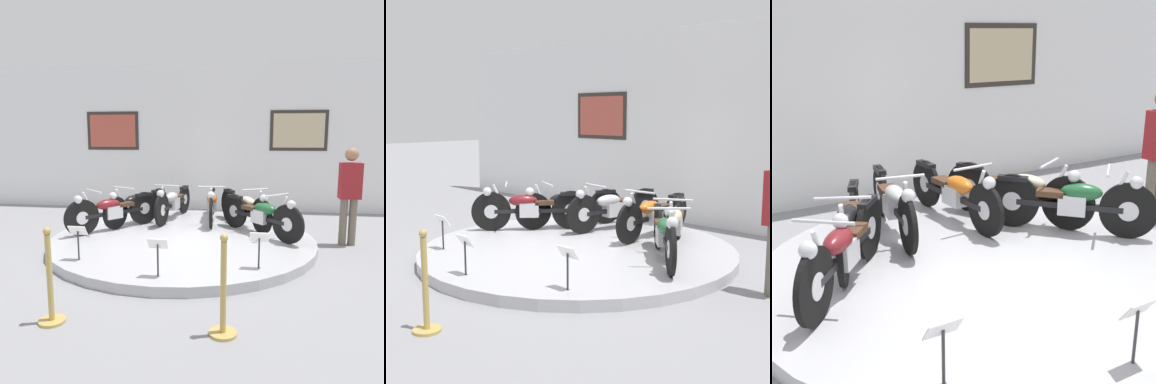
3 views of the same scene
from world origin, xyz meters
The scene contains 15 objects.
ground_plane centered at (0.00, 0.00, 0.00)m, with size 60.00×60.00×0.00m, color gray.
display_platform centered at (0.00, 0.00, 0.07)m, with size 4.65×4.65×0.15m, color #ADADB2.
back_wall centered at (0.00, 3.30, 1.87)m, with size 14.00×0.22×3.75m.
motorcycle_maroon centered at (-1.39, 0.23, 0.54)m, with size 1.34×1.58×0.81m.
motorcycle_black centered at (-1.11, 0.89, 0.53)m, with size 0.87×1.83×0.79m.
motorcycle_silver centered at (-0.42, 1.30, 0.53)m, with size 0.55×1.98×0.80m.
motorcycle_orange centered at (0.42, 1.29, 0.53)m, with size 0.54×1.98×0.79m.
motorcycle_cream centered at (1.11, 0.89, 0.54)m, with size 1.01×1.80×0.81m.
motorcycle_green centered at (1.39, 0.24, 0.54)m, with size 1.40×1.52×0.81m.
info_placard_front_left centered at (-1.30, -1.49, 0.51)m, with size 0.26×0.11×0.51m.
info_placard_front_centre centered at (0.00, -1.98, 0.51)m, with size 0.26×0.11×0.51m.
info_placard_front_right centered at (1.30, -1.49, 0.51)m, with size 0.26×0.11×0.51m.
visitor_standing centered at (2.92, 0.33, 0.99)m, with size 0.36×0.23×1.73m.
stanchion_post_left_of_entry centered at (-0.90, -3.03, 0.34)m, with size 0.28×0.28×1.02m.
stanchion_post_right_of_entry centered at (0.90, -3.03, 0.34)m, with size 0.28×0.28×1.02m.
Camera 1 is at (1.07, -6.48, 1.95)m, focal length 35.00 mm.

